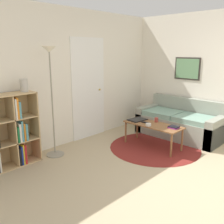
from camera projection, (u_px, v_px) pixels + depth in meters
ground_plane at (198, 192)px, 3.28m from camera, size 14.00×14.00×0.00m
wall_back at (70, 78)px, 4.84m from camera, size 7.53×0.11×2.60m
wall_right at (191, 75)px, 5.49m from camera, size 0.08×5.72×2.60m
rug at (155, 147)px, 4.81m from camera, size 1.72×1.72×0.01m
floor_lamp at (51, 76)px, 4.13m from camera, size 0.32×0.32×1.89m
couch at (181, 123)px, 5.42m from camera, size 0.84×1.77×0.80m
coffee_table at (153, 127)px, 4.76m from camera, size 0.45×1.13×0.45m
laptop at (137, 120)px, 5.02m from camera, size 0.38×0.28×0.02m
bowl at (148, 125)px, 4.64m from camera, size 0.10×0.10×0.04m
book_stack_on_table at (174, 127)px, 4.50m from camera, size 0.14×0.18×0.04m
cup at (156, 120)px, 4.88m from camera, size 0.07×0.07×0.09m
remote at (145, 122)px, 4.82m from camera, size 0.05×0.18×0.02m
vase_on_shelf at (24, 85)px, 3.97m from camera, size 0.13×0.13×0.21m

